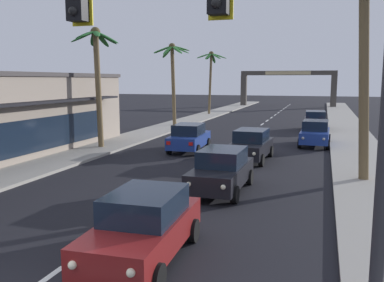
% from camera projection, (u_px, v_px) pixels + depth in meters
% --- Properties ---
extents(sidewalk_right, '(3.20, 110.00, 0.14)m').
position_uv_depth(sidewalk_right, '(359.00, 153.00, 24.52)').
color(sidewalk_right, '#9E998E').
rests_on(sidewalk_right, ground).
extents(sidewalk_left, '(3.20, 110.00, 0.14)m').
position_uv_depth(sidewalk_left, '(120.00, 142.00, 29.16)').
color(sidewalk_left, '#9E998E').
rests_on(sidewalk_left, ground).
extents(lane_markings, '(4.28, 89.18, 0.01)m').
position_uv_depth(lane_markings, '(238.00, 147.00, 27.39)').
color(lane_markings, silver).
rests_on(lane_markings, ground).
extents(traffic_signal_mast, '(10.77, 0.41, 7.17)m').
position_uv_depth(traffic_signal_mast, '(165.00, 28.00, 7.04)').
color(traffic_signal_mast, '#2D2D33').
rests_on(traffic_signal_mast, ground).
extents(sedan_lead_at_stop_bar, '(2.07, 4.50, 1.68)m').
position_uv_depth(sedan_lead_at_stop_bar, '(144.00, 226.00, 10.11)').
color(sedan_lead_at_stop_bar, maroon).
rests_on(sedan_lead_at_stop_bar, ground).
extents(sedan_third_in_queue, '(2.00, 4.47, 1.68)m').
position_uv_depth(sedan_third_in_queue, '(222.00, 170.00, 16.34)').
color(sedan_third_in_queue, black).
rests_on(sedan_third_in_queue, ground).
extents(sedan_fifth_in_queue, '(2.09, 4.51, 1.68)m').
position_uv_depth(sedan_fifth_in_queue, '(251.00, 145.00, 22.67)').
color(sedan_fifth_in_queue, black).
rests_on(sedan_fifth_in_queue, ground).
extents(sedan_oncoming_far, '(2.12, 4.52, 1.68)m').
position_uv_depth(sedan_oncoming_far, '(189.00, 137.00, 25.62)').
color(sedan_oncoming_far, navy).
rests_on(sedan_oncoming_far, ground).
extents(sedan_parked_nearest_kerb, '(2.03, 4.48, 1.68)m').
position_uv_depth(sedan_parked_nearest_kerb, '(315.00, 133.00, 27.72)').
color(sedan_parked_nearest_kerb, navy).
rests_on(sedan_parked_nearest_kerb, ground).
extents(sedan_parked_mid_kerb, '(2.07, 4.50, 1.68)m').
position_uv_depth(sedan_parked_mid_kerb, '(315.00, 121.00, 35.89)').
color(sedan_parked_mid_kerb, black).
rests_on(sedan_parked_mid_kerb, ground).
extents(palm_left_second, '(3.11, 3.04, 7.56)m').
position_uv_depth(palm_left_second, '(97.00, 63.00, 25.82)').
color(palm_left_second, brown).
rests_on(palm_left_second, ground).
extents(palm_left_third, '(3.53, 3.52, 7.68)m').
position_uv_depth(palm_left_third, '(173.00, 66.00, 38.48)').
color(palm_left_third, brown).
rests_on(palm_left_third, ground).
extents(palm_left_farthest, '(3.91, 3.64, 7.79)m').
position_uv_depth(palm_left_farthest, '(211.00, 66.00, 51.18)').
color(palm_left_farthest, brown).
rests_on(palm_left_farthest, ground).
extents(palm_right_second, '(4.37, 4.40, 9.49)m').
position_uv_depth(palm_right_second, '(364.00, 28.00, 17.08)').
color(palm_right_second, brown).
rests_on(palm_right_second, ground).
extents(town_gateway_arch, '(15.12, 0.90, 5.76)m').
position_uv_depth(town_gateway_arch, '(288.00, 83.00, 67.13)').
color(town_gateway_arch, '#423D38').
rests_on(town_gateway_arch, ground).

